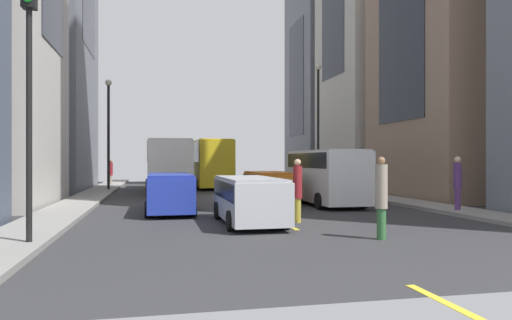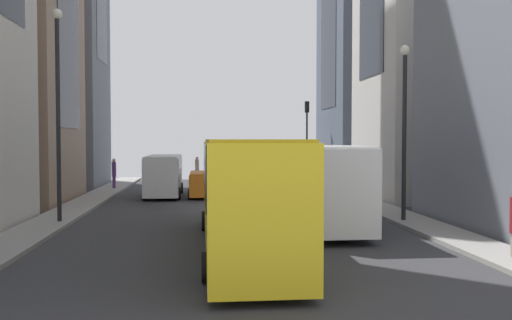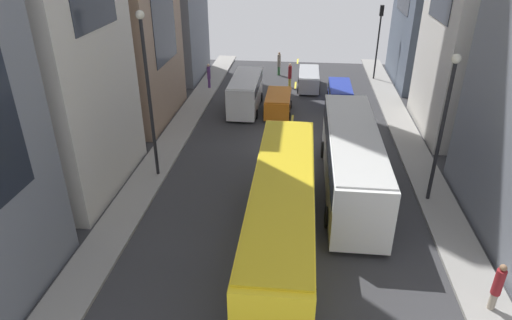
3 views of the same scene
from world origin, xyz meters
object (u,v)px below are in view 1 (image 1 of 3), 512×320
car_orange_2 (270,185)px  pedestrian_crossing_near (381,195)px  pedestrian_walking_far (458,181)px  pedestrian_crossing_mid (298,188)px  car_blue_0 (170,190)px  pedestrian_waiting_curb (111,171)px  city_bus_white (168,162)px  traffic_light_near_corner (29,56)px  delivery_van_white (326,173)px  car_silver_1 (249,196)px  streetcar_yellow (208,160)px

car_orange_2 → pedestrian_crossing_near: pedestrian_crossing_near is taller
pedestrian_walking_far → pedestrian_crossing_mid: (-6.98, -1.23, -0.13)m
car_blue_0 → pedestrian_waiting_curb: 22.06m
city_bus_white → traffic_light_near_corner: size_ratio=1.79×
car_orange_2 → pedestrian_walking_far: 8.26m
pedestrian_crossing_mid → pedestrian_waiting_curb: size_ratio=1.08×
city_bus_white → delivery_van_white: (7.05, -11.35, -0.49)m
pedestrian_waiting_curb → pedestrian_crossing_mid: bearing=60.9°
car_blue_0 → traffic_light_near_corner: size_ratio=0.70×
car_blue_0 → pedestrian_walking_far: pedestrian_walking_far is taller
car_orange_2 → traffic_light_near_corner: bearing=-131.0°
car_silver_1 → pedestrian_walking_far: 8.75m
delivery_van_white → car_blue_0: bearing=-164.8°
car_orange_2 → traffic_light_near_corner: 13.23m
streetcar_yellow → car_blue_0: 19.44m
pedestrian_crossing_near → delivery_van_white: bearing=35.6°
car_orange_2 → traffic_light_near_corner: size_ratio=0.62×
city_bus_white → delivery_van_white: bearing=-58.2°
car_blue_0 → pedestrian_crossing_mid: (4.15, -3.82, 0.24)m
car_blue_0 → traffic_light_near_corner: (-3.55, -6.91, 3.71)m
streetcar_yellow → pedestrian_waiting_curb: 8.24m
car_orange_2 → pedestrian_crossing_near: (0.56, -10.23, 0.26)m
car_orange_2 → pedestrian_walking_far: size_ratio=1.92×
delivery_van_white → car_silver_1: (-4.86, -5.79, -0.60)m
car_blue_0 → pedestrian_waiting_curb: (-4.16, 21.67, 0.29)m
pedestrian_crossing_mid → pedestrian_waiting_curb: 26.81m
pedestrian_crossing_near → pedestrian_crossing_mid: (-1.18, 3.73, -0.01)m
car_blue_0 → traffic_light_near_corner: 8.61m
pedestrian_crossing_mid → delivery_van_white: bearing=64.2°
pedestrian_waiting_curb → traffic_light_near_corner: (0.61, -28.58, 3.42)m
city_bus_white → car_silver_1: 17.32m
city_bus_white → delivery_van_white: city_bus_white is taller
car_orange_2 → pedestrian_waiting_curb: pedestrian_waiting_curb is taller
delivery_van_white → traffic_light_near_corner: traffic_light_near_corner is taller
pedestrian_walking_far → pedestrian_waiting_curb: size_ratio=1.05×
car_silver_1 → traffic_light_near_corner: 7.74m
city_bus_white → car_orange_2: (4.48, -10.68, -1.09)m
pedestrian_waiting_curb → car_blue_0: bearing=53.7°
car_orange_2 → city_bus_white: bearing=112.8°
pedestrian_walking_far → pedestrian_waiting_curb: bearing=39.2°
car_orange_2 → pedestrian_crossing_mid: (-0.62, -6.49, 0.25)m
city_bus_white → car_silver_1: (2.19, -17.14, -1.09)m
car_blue_0 → pedestrian_walking_far: 11.43m
car_blue_0 → pedestrian_crossing_mid: bearing=-42.7°
delivery_van_white → pedestrian_waiting_curb: delivery_van_white is taller
delivery_van_white → pedestrian_crossing_mid: size_ratio=2.87×
car_blue_0 → delivery_van_white: bearing=15.2°
streetcar_yellow → car_silver_1: size_ratio=2.68×
city_bus_white → pedestrian_crossing_near: (5.04, -20.90, -0.83)m
streetcar_yellow → pedestrian_waiting_curb: bearing=161.5°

